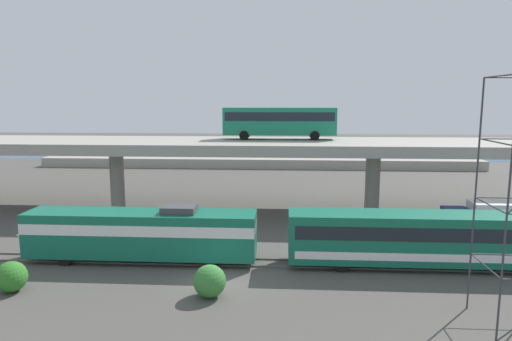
% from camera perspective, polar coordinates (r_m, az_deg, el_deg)
% --- Properties ---
extents(ground_plane, '(260.00, 260.00, 0.00)m').
position_cam_1_polar(ground_plane, '(30.12, -5.27, -14.02)').
color(ground_plane, '#4C4944').
extents(rail_strip_near, '(110.00, 0.12, 0.12)m').
position_cam_1_polar(rail_strip_near, '(33.09, -4.39, -11.74)').
color(rail_strip_near, '#59544C').
rests_on(rail_strip_near, ground_plane).
extents(rail_strip_far, '(110.00, 0.12, 0.12)m').
position_cam_1_polar(rail_strip_far, '(34.47, -4.04, -10.88)').
color(rail_strip_far, '#59544C').
rests_on(rail_strip_far, ground_plane).
extents(train_locomotive, '(17.79, 3.04, 4.18)m').
position_cam_1_polar(train_locomotive, '(34.66, -15.46, -7.38)').
color(train_locomotive, '#14664C').
rests_on(train_locomotive, ground_plane).
extents(train_coach_lead, '(21.15, 3.04, 3.86)m').
position_cam_1_polar(train_coach_lead, '(34.58, 22.07, -7.79)').
color(train_coach_lead, '#14664C').
rests_on(train_coach_lead, ground_plane).
extents(highway_overpass, '(96.00, 10.89, 7.44)m').
position_cam_1_polar(highway_overpass, '(47.87, -1.71, 2.89)').
color(highway_overpass, '#9E998E').
rests_on(highway_overpass, ground_plane).
extents(transit_bus_on_overpass, '(12.00, 2.68, 3.40)m').
position_cam_1_polar(transit_bus_on_overpass, '(49.28, 2.94, 6.30)').
color(transit_bus_on_overpass, '#197A56').
rests_on(transit_bus_on_overpass, highway_overpass).
extents(service_truck_west, '(6.80, 2.46, 3.04)m').
position_cam_1_polar(service_truck_west, '(43.96, 26.93, -5.34)').
color(service_truck_west, navy).
rests_on(service_truck_west, ground_plane).
extents(pier_parking_lot, '(75.91, 12.35, 1.60)m').
position_cam_1_polar(pier_parking_lot, '(83.24, 0.54, 1.35)').
color(pier_parking_lot, '#9E998E').
rests_on(pier_parking_lot, ground_plane).
extents(parked_car_0, '(4.59, 1.98, 1.50)m').
position_cam_1_polar(parked_car_0, '(83.26, 14.44, 2.17)').
color(parked_car_0, '#0C4C26').
rests_on(parked_car_0, pier_parking_lot).
extents(parked_car_1, '(4.55, 2.00, 1.50)m').
position_cam_1_polar(parked_car_1, '(85.92, -6.76, 2.59)').
color(parked_car_1, silver).
rests_on(parked_car_1, pier_parking_lot).
extents(parked_car_2, '(4.18, 1.94, 1.50)m').
position_cam_1_polar(parked_car_2, '(90.00, -19.57, 2.42)').
color(parked_car_2, silver).
rests_on(parked_car_2, pier_parking_lot).
extents(parked_car_3, '(4.58, 1.84, 1.50)m').
position_cam_1_polar(parked_car_3, '(82.96, 3.57, 2.41)').
color(parked_car_3, navy).
rests_on(parked_car_3, pier_parking_lot).
extents(parked_car_4, '(4.65, 1.96, 1.50)m').
position_cam_1_polar(parked_car_4, '(82.01, 7.68, 2.27)').
color(parked_car_4, black).
rests_on(parked_car_4, pier_parking_lot).
extents(harbor_water, '(140.00, 36.00, 0.01)m').
position_cam_1_polar(harbor_water, '(106.14, 1.21, 2.55)').
color(harbor_water, navy).
rests_on(harbor_water, ground_plane).
extents(shrub_left, '(1.90, 1.90, 1.90)m').
position_cam_1_polar(shrub_left, '(32.37, -28.28, -11.62)').
color(shrub_left, '#2F7627').
rests_on(shrub_left, ground_plane).
extents(shrub_right, '(1.96, 1.96, 1.96)m').
position_cam_1_polar(shrub_right, '(28.10, -5.82, -13.59)').
color(shrub_right, '#357934').
rests_on(shrub_right, ground_plane).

